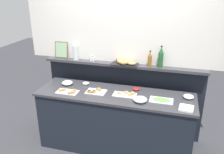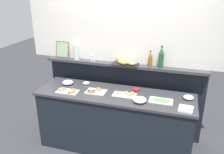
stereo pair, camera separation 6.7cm
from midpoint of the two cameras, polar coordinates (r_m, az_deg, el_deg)
ground_plane at (r=4.29m, az=3.34°, el=-11.72°), size 12.00×12.00×0.00m
buffet_counter at (r=3.55m, az=1.14°, el=-10.65°), size 2.24×0.65×0.91m
back_ledge_unit at (r=3.89m, az=3.20°, el=-4.55°), size 2.51×0.22×1.22m
upper_wall_panel at (r=3.54m, az=3.73°, el=14.37°), size 3.11×0.08×1.38m
sandwich_platter_rear at (r=3.29m, az=3.77°, el=-4.24°), size 0.32×0.17×0.04m
sandwich_platter_side at (r=3.43m, az=-10.13°, el=-3.39°), size 0.31×0.18×0.04m
sandwich_platter_front at (r=3.38m, az=-3.52°, el=-3.47°), size 0.28×0.20×0.04m
cold_cuts_platter at (r=3.19m, az=12.35°, el=-5.59°), size 0.31×0.18×0.02m
glass_bowl_large at (r=3.67m, az=-10.14°, el=-1.34°), size 0.17×0.17×0.07m
glass_bowl_medium at (r=3.33m, az=18.59°, el=-4.72°), size 0.14×0.14×0.06m
glass_bowl_small at (r=3.11m, az=7.32°, el=-5.53°), size 0.18×0.18×0.07m
condiment_bowl_teal at (r=3.44m, az=6.48°, el=-2.93°), size 0.10×0.10×0.04m
condiment_bowl_cream at (r=3.65m, az=-5.74°, el=-1.45°), size 0.10×0.10×0.04m
napkin_stack at (r=3.06m, az=18.04°, el=-7.37°), size 0.19×0.19×0.03m
wine_bottle_green at (r=3.48m, az=12.36°, el=4.54°), size 0.08×0.08×0.32m
vinegar_bottle_amber at (r=3.50m, az=9.76°, el=4.17°), size 0.06×0.06×0.24m
salt_shaker at (r=3.74m, az=-4.49°, el=4.56°), size 0.03×0.03×0.09m
pepper_shaker at (r=3.72m, az=-3.86°, el=4.51°), size 0.03×0.03×0.09m
bread_basket at (r=3.57m, az=3.68°, el=3.73°), size 0.40×0.31×0.08m
framed_picture at (r=3.96m, az=-11.44°, el=6.52°), size 0.23×0.06×0.27m
water_carafe at (r=3.81m, az=-8.12°, el=5.93°), size 0.09×0.09×0.24m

